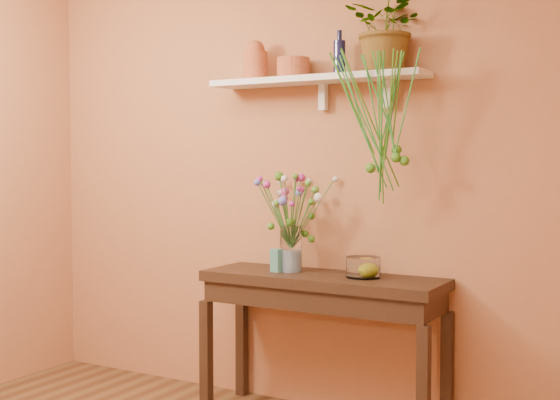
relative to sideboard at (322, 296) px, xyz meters
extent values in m
cube|color=#B56C44|center=(-0.15, 0.24, 0.64)|extent=(4.00, 0.04, 2.70)
cube|color=#342315|center=(0.00, 0.00, 0.09)|extent=(1.37, 0.44, 0.06)
cube|color=#342315|center=(0.00, 0.00, 0.00)|extent=(1.31, 0.40, 0.12)
cube|color=#342315|center=(-0.65, -0.19, -0.38)|extent=(0.06, 0.06, 0.65)
cube|color=#342315|center=(0.65, -0.19, -0.38)|extent=(0.06, 0.06, 0.65)
cube|color=#342315|center=(-0.65, 0.19, -0.38)|extent=(0.06, 0.06, 0.65)
cube|color=#342315|center=(0.65, 0.19, -0.38)|extent=(0.06, 0.06, 0.65)
cube|color=white|center=(-0.10, 0.11, 1.21)|extent=(1.30, 0.24, 0.04)
cube|color=white|center=(-0.10, 0.20, 1.12)|extent=(0.04, 0.05, 0.15)
cube|color=white|center=(0.30, 0.20, 1.12)|extent=(0.04, 0.05, 0.15)
cylinder|color=#C16739|center=(-0.50, 0.10, 1.31)|extent=(0.14, 0.14, 0.17)
sphere|color=#C16739|center=(-0.50, 0.10, 1.41)|extent=(0.11, 0.11, 0.11)
cylinder|color=#C16739|center=(-0.25, 0.13, 1.29)|extent=(0.24, 0.24, 0.12)
cylinder|color=#111437|center=(0.04, 0.13, 1.32)|extent=(0.07, 0.07, 0.19)
cylinder|color=#111437|center=(0.04, 0.13, 1.45)|extent=(0.03, 0.03, 0.06)
imported|color=#3C7D1A|center=(0.34, 0.12, 1.47)|extent=(0.51, 0.47, 0.48)
cylinder|color=#3C7D1A|center=(0.44, -0.03, 1.07)|extent=(0.10, 0.13, 0.47)
cylinder|color=#2D8B2E|center=(0.20, -0.01, 1.06)|extent=(0.22, 0.09, 0.50)
cylinder|color=#2D8B2E|center=(0.40, 0.01, 1.08)|extent=(0.15, 0.07, 0.47)
cylinder|color=#3C7D1A|center=(0.41, -0.04, 1.00)|extent=(0.12, 0.08, 0.62)
cylinder|color=#2D8B2E|center=(0.35, -0.04, 0.95)|extent=(0.04, 0.14, 0.73)
cylinder|color=#2D8B2E|center=(0.41, -0.01, 1.03)|extent=(0.13, 0.10, 0.56)
cylinder|color=#3C7D1A|center=(0.33, -0.09, 0.96)|extent=(0.18, 0.38, 0.70)
cylinder|color=#2D8B2E|center=(0.31, -0.10, 0.95)|extent=(0.20, 0.26, 0.72)
cylinder|color=#2D8B2E|center=(0.24, -0.06, 0.96)|extent=(0.25, 0.20, 0.70)
cylinder|color=#3C7D1A|center=(0.36, -0.04, 0.92)|extent=(0.07, 0.21, 0.79)
cylinder|color=#2D8B2E|center=(0.39, -0.07, 1.05)|extent=(0.08, 0.15, 0.52)
cylinder|color=#2D8B2E|center=(0.29, -0.02, 1.09)|extent=(0.07, 0.07, 0.44)
cylinder|color=#3C7D1A|center=(0.40, -0.03, 1.00)|extent=(0.13, 0.08, 0.63)
cylinder|color=#2D8B2E|center=(0.51, -0.06, 1.04)|extent=(0.18, 0.12, 0.55)
cylinder|color=#2D8B2E|center=(0.40, -0.06, 1.05)|extent=(0.05, 0.12, 0.52)
cylinder|color=#3C7D1A|center=(0.43, -0.07, 1.10)|extent=(0.10, 0.18, 0.43)
cylinder|color=#2D8B2E|center=(0.23, -0.03, 1.00)|extent=(0.21, 0.07, 0.62)
cylinder|color=#2D8B2E|center=(0.31, -0.01, 1.12)|extent=(0.15, 0.05, 0.37)
cylinder|color=#3C7D1A|center=(0.21, -0.06, 1.05)|extent=(0.15, 0.28, 0.52)
cylinder|color=#2D8B2E|center=(0.37, -0.05, 0.93)|extent=(0.09, 0.16, 0.77)
sphere|color=#3C7D1A|center=(0.43, -0.01, 0.77)|extent=(0.05, 0.05, 0.05)
sphere|color=#3C7D1A|center=(0.42, 0.02, 0.81)|extent=(0.05, 0.05, 0.05)
sphere|color=#3C7D1A|center=(0.47, 0.02, 0.75)|extent=(0.05, 0.05, 0.05)
sphere|color=#3C7D1A|center=(0.30, -0.04, 0.71)|extent=(0.05, 0.05, 0.05)
cylinder|color=white|center=(-0.21, 0.02, 0.25)|extent=(0.12, 0.12, 0.26)
cylinder|color=silver|center=(-0.21, 0.02, 0.18)|extent=(0.11, 0.11, 0.12)
cylinder|color=#386B28|center=(-0.20, -0.04, 0.46)|extent=(0.03, 0.12, 0.40)
sphere|color=silver|center=(-0.19, -0.10, 0.65)|extent=(0.04, 0.04, 0.04)
cylinder|color=#386B28|center=(-0.21, -0.02, 0.40)|extent=(0.01, 0.08, 0.28)
sphere|color=#B22E8A|center=(-0.21, -0.06, 0.54)|extent=(0.04, 0.04, 0.04)
cylinder|color=#386B28|center=(-0.18, -0.08, 0.40)|extent=(0.06, 0.20, 0.28)
sphere|color=#5962C7|center=(-0.15, -0.18, 0.53)|extent=(0.05, 0.05, 0.05)
cylinder|color=#386B28|center=(-0.18, -0.04, 0.39)|extent=(0.07, 0.12, 0.26)
sphere|color=#B22E8A|center=(-0.14, -0.09, 0.51)|extent=(0.03, 0.03, 0.03)
cylinder|color=#386B28|center=(-0.11, -0.07, 0.45)|extent=(0.20, 0.18, 0.38)
sphere|color=#59912D|center=(-0.01, -0.15, 0.63)|extent=(0.03, 0.03, 0.03)
cylinder|color=#386B28|center=(-0.17, 0.01, 0.43)|extent=(0.08, 0.03, 0.34)
sphere|color=#B22E8A|center=(-0.14, -0.01, 0.60)|extent=(0.03, 0.03, 0.03)
cylinder|color=#386B28|center=(-0.15, 0.01, 0.45)|extent=(0.13, 0.02, 0.38)
sphere|color=silver|center=(-0.09, 0.00, 0.64)|extent=(0.04, 0.04, 0.04)
cylinder|color=#386B28|center=(-0.14, 0.02, 0.39)|extent=(0.14, 0.01, 0.26)
sphere|color=#3C7D1A|center=(-0.08, 0.02, 0.52)|extent=(0.04, 0.04, 0.04)
cylinder|color=#386B28|center=(-0.13, 0.03, 0.40)|extent=(0.17, 0.04, 0.29)
sphere|color=silver|center=(-0.05, 0.05, 0.55)|extent=(0.05, 0.05, 0.05)
cylinder|color=#386B28|center=(-0.16, 0.07, 0.42)|extent=(0.10, 0.12, 0.33)
sphere|color=#59912D|center=(-0.11, 0.13, 0.59)|extent=(0.05, 0.05, 0.05)
cylinder|color=#386B28|center=(-0.11, 0.11, 0.45)|extent=(0.19, 0.20, 0.39)
sphere|color=silver|center=(-0.02, 0.20, 0.65)|extent=(0.03, 0.03, 0.03)
cylinder|color=#386B28|center=(-0.20, 0.06, 0.42)|extent=(0.03, 0.09, 0.33)
sphere|color=#B22E8A|center=(-0.19, 0.11, 0.58)|extent=(0.03, 0.03, 0.03)
cylinder|color=#386B28|center=(-0.20, 0.05, 0.41)|extent=(0.03, 0.06, 0.31)
sphere|color=#5962C7|center=(-0.19, 0.08, 0.57)|extent=(0.04, 0.04, 0.04)
cylinder|color=#386B28|center=(-0.22, 0.11, 0.46)|extent=(0.03, 0.18, 0.40)
sphere|color=#B22E8A|center=(-0.24, 0.19, 0.65)|extent=(0.05, 0.05, 0.05)
cylinder|color=#386B28|center=(-0.23, 0.09, 0.46)|extent=(0.05, 0.14, 0.40)
sphere|color=#59912D|center=(-0.26, 0.16, 0.66)|extent=(0.04, 0.04, 0.04)
cylinder|color=#386B28|center=(-0.24, 0.10, 0.45)|extent=(0.06, 0.17, 0.39)
sphere|color=#B22E8A|center=(-0.27, 0.18, 0.64)|extent=(0.04, 0.04, 0.04)
cylinder|color=#386B28|center=(-0.29, 0.10, 0.45)|extent=(0.16, 0.17, 0.38)
sphere|color=silver|center=(-0.37, 0.18, 0.63)|extent=(0.04, 0.04, 0.04)
cylinder|color=#386B28|center=(-0.26, 0.04, 0.46)|extent=(0.11, 0.05, 0.40)
sphere|color=#3C7D1A|center=(-0.31, 0.07, 0.66)|extent=(0.05, 0.05, 0.05)
cylinder|color=#386B28|center=(-0.27, 0.04, 0.38)|extent=(0.13, 0.05, 0.25)
sphere|color=silver|center=(-0.34, 0.06, 0.50)|extent=(0.05, 0.05, 0.05)
cylinder|color=#386B28|center=(-0.32, 0.04, 0.44)|extent=(0.22, 0.06, 0.37)
sphere|color=#59912D|center=(-0.42, 0.07, 0.62)|extent=(0.04, 0.04, 0.04)
cylinder|color=#386B28|center=(-0.24, 0.01, 0.41)|extent=(0.07, 0.02, 0.31)
sphere|color=silver|center=(-0.27, 0.00, 0.57)|extent=(0.04, 0.04, 0.04)
cylinder|color=#386B28|center=(-0.29, -0.02, 0.45)|extent=(0.17, 0.08, 0.39)
sphere|color=#B22E8A|center=(-0.37, -0.05, 0.65)|extent=(0.04, 0.04, 0.04)
cylinder|color=#386B28|center=(-0.29, -0.03, 0.44)|extent=(0.17, 0.11, 0.37)
sphere|color=#5962C7|center=(-0.37, -0.08, 0.63)|extent=(0.04, 0.04, 0.04)
cylinder|color=#386B28|center=(-0.26, -0.03, 0.44)|extent=(0.11, 0.10, 0.36)
sphere|color=#B22E8A|center=(-0.31, -0.08, 0.62)|extent=(0.05, 0.05, 0.05)
cylinder|color=#386B28|center=(-0.23, -0.03, 0.39)|extent=(0.04, 0.10, 0.26)
sphere|color=#59912D|center=(-0.25, -0.07, 0.52)|extent=(0.03, 0.03, 0.03)
cylinder|color=#386B28|center=(-0.21, -0.01, 0.42)|extent=(0.01, 0.07, 0.32)
sphere|color=#B22E8A|center=(-0.21, -0.04, 0.58)|extent=(0.05, 0.05, 0.05)
sphere|color=#3C7D1A|center=(-0.17, -0.07, 0.41)|extent=(0.04, 0.04, 0.04)
sphere|color=#3C7D1A|center=(-0.16, 0.09, 0.33)|extent=(0.04, 0.04, 0.04)
sphere|color=#3C7D1A|center=(-0.18, -0.04, 0.41)|extent=(0.04, 0.04, 0.04)
sphere|color=#3C7D1A|center=(-0.29, -0.07, 0.38)|extent=(0.04, 0.04, 0.04)
sphere|color=#3C7D1A|center=(-0.14, 0.14, 0.43)|extent=(0.04, 0.04, 0.04)
sphere|color=#3C7D1A|center=(-0.10, 0.06, 0.31)|extent=(0.04, 0.04, 0.04)
cylinder|color=white|center=(0.24, 0.02, 0.18)|extent=(0.19, 0.19, 0.11)
cylinder|color=white|center=(0.24, 0.02, 0.13)|extent=(0.18, 0.18, 0.01)
sphere|color=yellow|center=(0.26, 0.03, 0.16)|extent=(0.08, 0.08, 0.08)
cube|color=teal|center=(-0.27, -0.03, 0.19)|extent=(0.08, 0.07, 0.13)
camera|label=1|loc=(1.84, -3.67, 0.75)|focal=47.87mm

